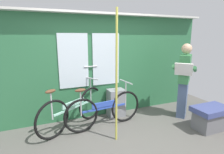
% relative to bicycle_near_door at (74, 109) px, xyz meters
% --- Properties ---
extents(ground_plane, '(6.04, 4.30, 0.04)m').
position_rel_bicycle_near_door_xyz_m(ground_plane, '(0.66, -0.95, -0.39)').
color(ground_plane, '#56544F').
extents(train_door_wall, '(5.04, 0.28, 2.21)m').
position_rel_bicycle_near_door_xyz_m(train_door_wall, '(0.65, 0.40, 0.78)').
color(train_door_wall, '#2D6B42').
rests_on(train_door_wall, ground_plane).
extents(bicycle_near_door, '(1.45, 0.92, 0.91)m').
position_rel_bicycle_near_door_xyz_m(bicycle_near_door, '(0.00, 0.00, 0.00)').
color(bicycle_near_door, black).
rests_on(bicycle_near_door, ground_plane).
extents(bicycle_leaning_behind, '(1.61, 0.44, 0.87)m').
position_rel_bicycle_near_door_xyz_m(bicycle_leaning_behind, '(0.56, -0.20, -0.02)').
color(bicycle_leaning_behind, black).
rests_on(bicycle_leaning_behind, ground_plane).
extents(passenger_reading_newspaper, '(0.61, 0.59, 1.60)m').
position_rel_bicycle_near_door_xyz_m(passenger_reading_newspaper, '(2.31, -0.40, 0.47)').
color(passenger_reading_newspaper, slate).
rests_on(passenger_reading_newspaper, ground_plane).
extents(trash_bin_by_wall, '(0.36, 0.28, 0.61)m').
position_rel_bicycle_near_door_xyz_m(trash_bin_by_wall, '(0.98, 0.18, -0.07)').
color(trash_bin_by_wall, gray).
rests_on(trash_bin_by_wall, ground_plane).
extents(handrail_pole, '(0.04, 0.04, 2.17)m').
position_rel_bicycle_near_door_xyz_m(handrail_pole, '(0.58, -0.71, 0.71)').
color(handrail_pole, '#C6C14C').
rests_on(handrail_pole, ground_plane).
extents(bench_seat_corner, '(0.70, 0.44, 0.45)m').
position_rel_bicycle_near_door_xyz_m(bench_seat_corner, '(2.40, -1.07, -0.13)').
color(bench_seat_corner, '#3D477F').
rests_on(bench_seat_corner, ground_plane).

